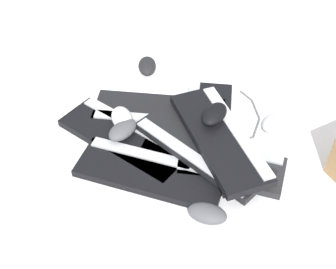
{
  "coord_description": "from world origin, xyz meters",
  "views": [
    {
      "loc": [
        -1.09,
        0.22,
        1.06
      ],
      "look_at": [
        -0.06,
        0.02,
        0.04
      ],
      "focal_mm": 50.0,
      "sensor_mm": 36.0,
      "label": 1
    }
  ],
  "objects_px": {
    "mouse_3": "(123,130)",
    "mouse_4": "(207,213)",
    "mouse_2": "(147,66)",
    "mouse_0": "(215,114)",
    "keyboard_6": "(220,137)",
    "mouse_5": "(275,122)",
    "keyboard_4": "(206,127)",
    "keyboard_1": "(124,138)",
    "keyboard_3": "(211,161)",
    "keyboard_5": "(202,149)",
    "mouse_1": "(122,118)",
    "keyboard_2": "(150,173)",
    "keyboard_0": "(159,111)"
  },
  "relations": [
    {
      "from": "keyboard_5",
      "to": "mouse_1",
      "type": "relative_size",
      "value": 4.06
    },
    {
      "from": "keyboard_3",
      "to": "mouse_3",
      "type": "xyz_separation_m",
      "value": [
        0.15,
        0.25,
        0.04
      ]
    },
    {
      "from": "keyboard_2",
      "to": "mouse_1",
      "type": "bearing_deg",
      "value": 14.75
    },
    {
      "from": "mouse_1",
      "to": "mouse_4",
      "type": "xyz_separation_m",
      "value": [
        -0.39,
        -0.19,
        -0.03
      ]
    },
    {
      "from": "mouse_1",
      "to": "keyboard_2",
      "type": "bearing_deg",
      "value": 8.84
    },
    {
      "from": "keyboard_3",
      "to": "keyboard_6",
      "type": "bearing_deg",
      "value": -40.91
    },
    {
      "from": "keyboard_1",
      "to": "keyboard_3",
      "type": "xyz_separation_m",
      "value": [
        -0.15,
        -0.25,
        0.0
      ]
    },
    {
      "from": "keyboard_0",
      "to": "keyboard_3",
      "type": "bearing_deg",
      "value": -154.96
    },
    {
      "from": "keyboard_2",
      "to": "keyboard_4",
      "type": "distance_m",
      "value": 0.27
    },
    {
      "from": "keyboard_1",
      "to": "keyboard_6",
      "type": "relative_size",
      "value": 0.93
    },
    {
      "from": "keyboard_5",
      "to": "mouse_0",
      "type": "distance_m",
      "value": 0.11
    },
    {
      "from": "mouse_1",
      "to": "keyboard_4",
      "type": "bearing_deg",
      "value": 72.54
    },
    {
      "from": "keyboard_2",
      "to": "mouse_0",
      "type": "height_order",
      "value": "mouse_0"
    },
    {
      "from": "keyboard_1",
      "to": "keyboard_5",
      "type": "relative_size",
      "value": 0.96
    },
    {
      "from": "keyboard_6",
      "to": "mouse_2",
      "type": "distance_m",
      "value": 0.5
    },
    {
      "from": "keyboard_6",
      "to": "mouse_0",
      "type": "distance_m",
      "value": 0.07
    },
    {
      "from": "keyboard_2",
      "to": "keyboard_4",
      "type": "xyz_separation_m",
      "value": [
        0.16,
        -0.21,
        0.0
      ]
    },
    {
      "from": "keyboard_4",
      "to": "keyboard_3",
      "type": "bearing_deg",
      "value": 172.27
    },
    {
      "from": "mouse_3",
      "to": "mouse_0",
      "type": "bearing_deg",
      "value": -51.6
    },
    {
      "from": "keyboard_5",
      "to": "mouse_2",
      "type": "relative_size",
      "value": 4.06
    },
    {
      "from": "mouse_1",
      "to": "mouse_3",
      "type": "bearing_deg",
      "value": -9.83
    },
    {
      "from": "keyboard_1",
      "to": "mouse_5",
      "type": "height_order",
      "value": "mouse_5"
    },
    {
      "from": "keyboard_0",
      "to": "keyboard_2",
      "type": "xyz_separation_m",
      "value": [
        -0.27,
        0.07,
        0.0
      ]
    },
    {
      "from": "keyboard_5",
      "to": "mouse_4",
      "type": "distance_m",
      "value": 0.22
    },
    {
      "from": "keyboard_3",
      "to": "keyboard_4",
      "type": "xyz_separation_m",
      "value": [
        0.15,
        -0.02,
        0.0
      ]
    },
    {
      "from": "keyboard_1",
      "to": "mouse_2",
      "type": "distance_m",
      "value": 0.39
    },
    {
      "from": "keyboard_6",
      "to": "keyboard_5",
      "type": "bearing_deg",
      "value": 100.58
    },
    {
      "from": "mouse_3",
      "to": "mouse_4",
      "type": "xyz_separation_m",
      "value": [
        -0.34,
        -0.19,
        -0.03
      ]
    },
    {
      "from": "keyboard_5",
      "to": "keyboard_6",
      "type": "xyz_separation_m",
      "value": [
        0.01,
        -0.06,
        0.03
      ]
    },
    {
      "from": "keyboard_2",
      "to": "mouse_1",
      "type": "distance_m",
      "value": 0.23
    },
    {
      "from": "mouse_2",
      "to": "mouse_3",
      "type": "height_order",
      "value": "mouse_3"
    },
    {
      "from": "mouse_1",
      "to": "mouse_2",
      "type": "bearing_deg",
      "value": 151.27
    },
    {
      "from": "keyboard_2",
      "to": "mouse_3",
      "type": "height_order",
      "value": "mouse_3"
    },
    {
      "from": "keyboard_1",
      "to": "keyboard_3",
      "type": "height_order",
      "value": "same"
    },
    {
      "from": "keyboard_1",
      "to": "keyboard_2",
      "type": "relative_size",
      "value": 0.94
    },
    {
      "from": "mouse_2",
      "to": "mouse_0",
      "type": "bearing_deg",
      "value": 28.71
    },
    {
      "from": "keyboard_2",
      "to": "keyboard_6",
      "type": "relative_size",
      "value": 1.0
    },
    {
      "from": "keyboard_4",
      "to": "mouse_3",
      "type": "xyz_separation_m",
      "value": [
        -0.0,
        0.27,
        0.04
      ]
    },
    {
      "from": "keyboard_3",
      "to": "mouse_0",
      "type": "height_order",
      "value": "mouse_0"
    },
    {
      "from": "keyboard_6",
      "to": "mouse_5",
      "type": "xyz_separation_m",
      "value": [
        0.09,
        -0.21,
        -0.05
      ]
    },
    {
      "from": "keyboard_0",
      "to": "keyboard_1",
      "type": "distance_m",
      "value": 0.17
    },
    {
      "from": "keyboard_6",
      "to": "mouse_5",
      "type": "bearing_deg",
      "value": -68.07
    },
    {
      "from": "mouse_1",
      "to": "mouse_2",
      "type": "height_order",
      "value": "mouse_1"
    },
    {
      "from": "keyboard_4",
      "to": "mouse_2",
      "type": "bearing_deg",
      "value": 20.96
    },
    {
      "from": "mouse_5",
      "to": "keyboard_1",
      "type": "bearing_deg",
      "value": -41.05
    },
    {
      "from": "mouse_1",
      "to": "mouse_4",
      "type": "relative_size",
      "value": 1.0
    },
    {
      "from": "mouse_4",
      "to": "keyboard_5",
      "type": "bearing_deg",
      "value": -71.74
    },
    {
      "from": "keyboard_2",
      "to": "mouse_5",
      "type": "bearing_deg",
      "value": -72.58
    },
    {
      "from": "keyboard_3",
      "to": "keyboard_2",
      "type": "bearing_deg",
      "value": 94.27
    },
    {
      "from": "keyboard_4",
      "to": "mouse_1",
      "type": "height_order",
      "value": "mouse_1"
    }
  ]
}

